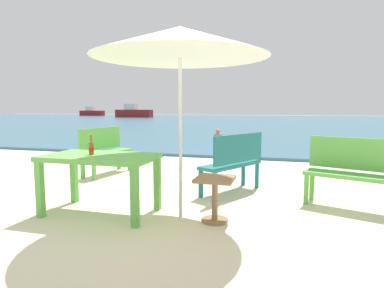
# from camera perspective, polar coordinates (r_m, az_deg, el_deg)

# --- Properties ---
(ground_plane) EXTENTS (120.00, 120.00, 0.00)m
(ground_plane) POSITION_cam_1_polar(r_m,az_deg,el_deg) (4.04, -6.47, -13.25)
(ground_plane) COLOR beige
(sea_water) EXTENTS (120.00, 50.00, 0.08)m
(sea_water) POSITION_cam_1_polar(r_m,az_deg,el_deg) (33.58, 13.34, 3.91)
(sea_water) COLOR #386B84
(sea_water) RESTS_ON ground_plane
(picnic_table_green) EXTENTS (1.40, 0.80, 0.76)m
(picnic_table_green) POSITION_cam_1_polar(r_m,az_deg,el_deg) (4.30, -15.81, -3.30)
(picnic_table_green) COLOR #60B24C
(picnic_table_green) RESTS_ON ground_plane
(beer_bottle_amber) EXTENTS (0.07, 0.07, 0.26)m
(beer_bottle_amber) POSITION_cam_1_polar(r_m,az_deg,el_deg) (4.31, -17.25, -0.58)
(beer_bottle_amber) COLOR brown
(beer_bottle_amber) RESTS_ON picnic_table_green
(patio_umbrella) EXTENTS (2.10, 2.10, 2.30)m
(patio_umbrella) POSITION_cam_1_polar(r_m,az_deg,el_deg) (4.00, -2.11, 17.36)
(patio_umbrella) COLOR silver
(patio_umbrella) RESTS_ON ground_plane
(side_table_wood) EXTENTS (0.44, 0.44, 0.54)m
(side_table_wood) POSITION_cam_1_polar(r_m,az_deg,el_deg) (3.90, 4.03, -8.51)
(side_table_wood) COLOR olive
(side_table_wood) RESTS_ON ground_plane
(bench_teal_center) EXTENTS (0.89, 1.23, 0.95)m
(bench_teal_center) POSITION_cam_1_polar(r_m,az_deg,el_deg) (5.17, 7.42, -2.73)
(bench_teal_center) COLOR #237275
(bench_teal_center) RESTS_ON ground_plane
(bench_green_left) EXTENTS (0.56, 1.24, 0.95)m
(bench_green_left) POSITION_cam_1_polar(r_m,az_deg,el_deg) (6.87, -15.11, -0.66)
(bench_green_left) COLOR #60B24C
(bench_green_left) RESTS_ON ground_plane
(bench_green_right) EXTENTS (1.25, 0.74, 0.95)m
(bench_green_right) POSITION_cam_1_polar(r_m,az_deg,el_deg) (4.89, 26.42, -3.86)
(bench_green_right) COLOR #60B24C
(bench_green_right) RESTS_ON ground_plane
(swimmer_person) EXTENTS (0.34, 0.34, 0.41)m
(swimmer_person) POSITION_cam_1_polar(r_m,az_deg,el_deg) (13.71, 4.57, 1.65)
(swimmer_person) COLOR tan
(swimmer_person) RESTS_ON sea_water
(boat_fishing_trawler) EXTENTS (5.12, 1.40, 1.86)m
(boat_fishing_trawler) POSITION_cam_1_polar(r_m,az_deg,el_deg) (45.95, -10.21, 5.47)
(boat_fishing_trawler) COLOR maroon
(boat_fishing_trawler) RESTS_ON sea_water
(boat_ferry) EXTENTS (4.15, 1.13, 1.51)m
(boat_ferry) POSITION_cam_1_polar(r_m,az_deg,el_deg) (57.45, -17.16, 5.31)
(boat_ferry) COLOR maroon
(boat_ferry) RESTS_ON sea_water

